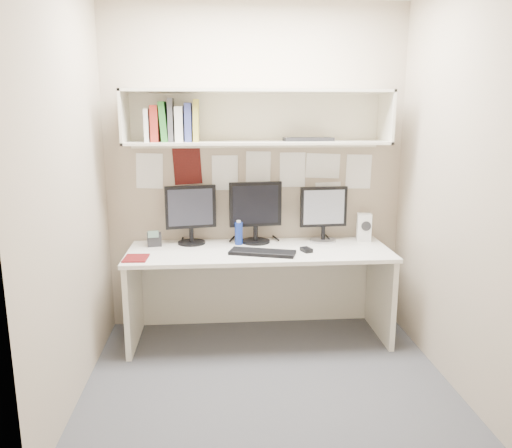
{
  "coord_description": "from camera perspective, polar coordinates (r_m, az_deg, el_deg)",
  "views": [
    {
      "loc": [
        -0.31,
        -3.03,
        1.74
      ],
      "look_at": [
        -0.05,
        0.35,
        0.99
      ],
      "focal_mm": 35.0,
      "sensor_mm": 36.0,
      "label": 1
    }
  ],
  "objects": [
    {
      "name": "maroon_notebook",
      "position": [
        3.67,
        -13.57,
        -3.81
      ],
      "size": [
        0.17,
        0.21,
        0.01
      ],
      "primitive_type": "cube",
      "rotation": [
        0.0,
        0.0,
        -0.04
      ],
      "color": "#5A0F11",
      "rests_on": "desk"
    },
    {
      "name": "monitor_left",
      "position": [
        3.98,
        -7.46,
        1.34
      ],
      "size": [
        0.4,
        0.22,
        0.47
      ],
      "rotation": [
        0.0,
        0.0,
        0.18
      ],
      "color": "black",
      "rests_on": "desk"
    },
    {
      "name": "floor",
      "position": [
        3.51,
        1.3,
        -17.34
      ],
      "size": [
        2.4,
        2.0,
        0.01
      ],
      "primitive_type": "cube",
      "color": "#414146",
      "rests_on": "ground"
    },
    {
      "name": "monitor_center",
      "position": [
        3.98,
        -0.06,
        1.62
      ],
      "size": [
        0.42,
        0.23,
        0.49
      ],
      "rotation": [
        0.0,
        0.0,
        0.11
      ],
      "color": "black",
      "rests_on": "desk"
    },
    {
      "name": "keyboard",
      "position": [
        3.69,
        0.73,
        -3.28
      ],
      "size": [
        0.51,
        0.31,
        0.02
      ],
      "primitive_type": "cube",
      "rotation": [
        0.0,
        0.0,
        -0.3
      ],
      "color": "black",
      "rests_on": "desk"
    },
    {
      "name": "speaker",
      "position": [
        4.16,
        12.24,
        -0.36
      ],
      "size": [
        0.13,
        0.13,
        0.22
      ],
      "rotation": [
        0.0,
        0.0,
        -0.18
      ],
      "color": "silver",
      "rests_on": "desk"
    },
    {
      "name": "overhead_hutch",
      "position": [
        3.9,
        0.13,
        12.11
      ],
      "size": [
        2.0,
        0.38,
        0.4
      ],
      "color": "beige",
      "rests_on": "wall_back"
    },
    {
      "name": "wall_left",
      "position": [
        3.19,
        -20.63,
        3.68
      ],
      "size": [
        0.02,
        2.0,
        2.6
      ],
      "primitive_type": "cube",
      "color": "tan",
      "rests_on": "ground"
    },
    {
      "name": "book_stack",
      "position": [
        3.84,
        -9.48,
        11.36
      ],
      "size": [
        0.4,
        0.2,
        0.32
      ],
      "color": "silver",
      "rests_on": "overhead_hutch"
    },
    {
      "name": "hutch_tray",
      "position": [
        3.92,
        6.0,
        9.61
      ],
      "size": [
        0.38,
        0.16,
        0.03
      ],
      "primitive_type": "cube",
      "rotation": [
        0.0,
        0.0,
        0.05
      ],
      "color": "black",
      "rests_on": "overhead_hutch"
    },
    {
      "name": "wall_front",
      "position": [
        2.1,
        4.21,
        0.3
      ],
      "size": [
        2.4,
        0.02,
        2.6
      ],
      "primitive_type": "cube",
      "color": "tan",
      "rests_on": "ground"
    },
    {
      "name": "blue_bottle",
      "position": [
        3.95,
        -1.99,
        -1.04
      ],
      "size": [
        0.06,
        0.06,
        0.19
      ],
      "color": "navy",
      "rests_on": "desk"
    },
    {
      "name": "wall_back",
      "position": [
        4.07,
        -0.03,
        6.19
      ],
      "size": [
        2.4,
        0.02,
        2.6
      ],
      "primitive_type": "cube",
      "color": "tan",
      "rests_on": "ground"
    },
    {
      "name": "monitor_right",
      "position": [
        4.06,
        7.73,
        1.43
      ],
      "size": [
        0.38,
        0.21,
        0.44
      ],
      "rotation": [
        0.0,
        0.0,
        0.07
      ],
      "color": "#A5A5AA",
      "rests_on": "desk"
    },
    {
      "name": "pinned_papers",
      "position": [
        4.07,
        -0.02,
        5.48
      ],
      "size": [
        1.92,
        0.01,
        0.48
      ],
      "primitive_type": null,
      "color": "white",
      "rests_on": "wall_back"
    },
    {
      "name": "desk_phone",
      "position": [
        3.99,
        -11.55,
        -1.72
      ],
      "size": [
        0.12,
        0.11,
        0.13
      ],
      "rotation": [
        0.0,
        0.0,
        0.14
      ],
      "color": "black",
      "rests_on": "desk"
    },
    {
      "name": "wall_right",
      "position": [
        3.42,
        21.93,
        4.11
      ],
      "size": [
        0.02,
        2.0,
        2.6
      ],
      "primitive_type": "cube",
      "color": "tan",
      "rests_on": "ground"
    },
    {
      "name": "mouse",
      "position": [
        3.77,
        5.78,
        -2.95
      ],
      "size": [
        0.09,
        0.11,
        0.03
      ],
      "primitive_type": "cube",
      "rotation": [
        0.0,
        0.0,
        0.33
      ],
      "color": "black",
      "rests_on": "desk"
    },
    {
      "name": "desk",
      "position": [
        3.94,
        0.37,
        -8.0
      ],
      "size": [
        2.0,
        0.7,
        0.73
      ],
      "color": "silver",
      "rests_on": "floor"
    }
  ]
}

